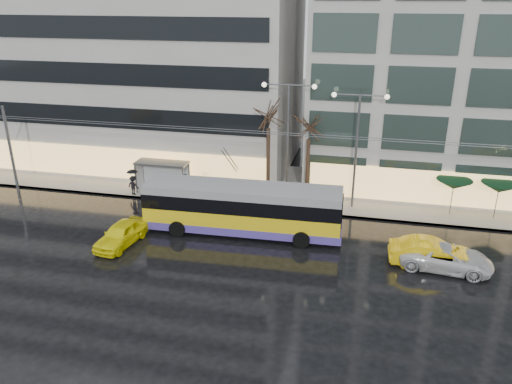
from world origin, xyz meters
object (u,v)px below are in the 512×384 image
(bus_shelter, at_px, (159,169))
(taxi_a, at_px, (121,234))
(trolleybus, at_px, (242,210))
(street_lamp_near, at_px, (288,127))

(bus_shelter, bearing_deg, taxi_a, -82.59)
(trolleybus, height_order, street_lamp_near, street_lamp_near)
(street_lamp_near, bearing_deg, bus_shelter, -179.37)
(taxi_a, bearing_deg, bus_shelter, 105.51)
(bus_shelter, bearing_deg, street_lamp_near, 0.63)
(bus_shelter, distance_m, street_lamp_near, 11.14)
(taxi_a, bearing_deg, trolleybus, 33.40)
(trolleybus, bearing_deg, street_lamp_near, 70.64)
(trolleybus, distance_m, taxi_a, 7.99)
(trolleybus, relative_size, taxi_a, 3.05)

